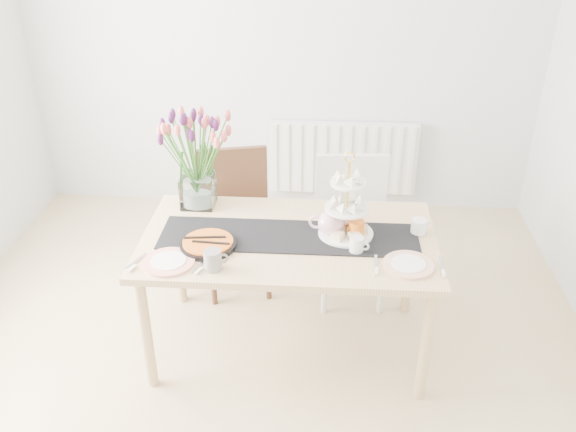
# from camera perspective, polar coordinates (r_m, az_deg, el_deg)

# --- Properties ---
(room_shell) EXTENTS (4.50, 4.50, 4.50)m
(room_shell) POSITION_cam_1_polar(r_m,az_deg,el_deg) (2.69, -4.20, 3.48)
(room_shell) COLOR tan
(room_shell) RESTS_ON ground
(radiator) EXTENTS (1.20, 0.08, 0.60)m
(radiator) POSITION_cam_1_polar(r_m,az_deg,el_deg) (5.01, 5.14, 5.44)
(radiator) COLOR white
(radiator) RESTS_ON room_shell
(dining_table) EXTENTS (1.60, 0.90, 0.75)m
(dining_table) POSITION_cam_1_polar(r_m,az_deg,el_deg) (3.35, 0.09, -3.10)
(dining_table) COLOR tan
(dining_table) RESTS_ON ground
(chair_brown) EXTENTS (0.55, 0.55, 0.93)m
(chair_brown) POSITION_cam_1_polar(r_m,az_deg,el_deg) (4.02, -4.95, 0.61)
(chair_brown) COLOR #3C2515
(chair_brown) RESTS_ON ground
(chair_white) EXTENTS (0.49, 0.49, 0.93)m
(chair_white) POSITION_cam_1_polar(r_m,az_deg,el_deg) (3.93, 5.97, -0.18)
(chair_white) COLOR silver
(chair_white) RESTS_ON ground
(table_runner) EXTENTS (1.40, 0.35, 0.01)m
(table_runner) POSITION_cam_1_polar(r_m,az_deg,el_deg) (3.31, 0.09, -1.92)
(table_runner) COLOR black
(table_runner) RESTS_ON dining_table
(tulip_vase) EXTENTS (0.69, 0.69, 0.59)m
(tulip_vase) POSITION_cam_1_polar(r_m,az_deg,el_deg) (3.51, -8.74, 6.58)
(tulip_vase) COLOR silver
(tulip_vase) RESTS_ON dining_table
(cake_stand) EXTENTS (0.30, 0.30, 0.44)m
(cake_stand) POSITION_cam_1_polar(r_m,az_deg,el_deg) (3.28, 5.50, 0.08)
(cake_stand) COLOR gold
(cake_stand) RESTS_ON dining_table
(teapot) EXTENTS (0.24, 0.20, 0.15)m
(teapot) POSITION_cam_1_polar(r_m,az_deg,el_deg) (3.31, 4.07, -0.63)
(teapot) COLOR silver
(teapot) RESTS_ON dining_table
(cream_jug) EXTENTS (0.11, 0.11, 0.09)m
(cream_jug) POSITION_cam_1_polar(r_m,az_deg,el_deg) (3.40, 12.13, -0.96)
(cream_jug) COLOR white
(cream_jug) RESTS_ON dining_table
(tart_tin) EXTENTS (0.30, 0.30, 0.04)m
(tart_tin) POSITION_cam_1_polar(r_m,az_deg,el_deg) (3.24, -7.49, -2.60)
(tart_tin) COLOR black
(tart_tin) RESTS_ON dining_table
(mug_grey) EXTENTS (0.11, 0.11, 0.10)m
(mug_grey) POSITION_cam_1_polar(r_m,az_deg,el_deg) (3.04, -7.06, -4.12)
(mug_grey) COLOR gray
(mug_grey) RESTS_ON dining_table
(mug_white) EXTENTS (0.09, 0.09, 0.09)m
(mug_white) POSITION_cam_1_polar(r_m,az_deg,el_deg) (3.18, 6.43, -2.69)
(mug_white) COLOR silver
(mug_white) RESTS_ON dining_table
(mug_orange) EXTENTS (0.12, 0.12, 0.10)m
(mug_orange) POSITION_cam_1_polar(r_m,az_deg,el_deg) (3.30, 6.39, -1.25)
(mug_orange) COLOR orange
(mug_orange) RESTS_ON dining_table
(plate_left) EXTENTS (0.35, 0.35, 0.01)m
(plate_left) POSITION_cam_1_polar(r_m,az_deg,el_deg) (3.15, -11.12, -4.25)
(plate_left) COLOR silver
(plate_left) RESTS_ON dining_table
(plate_right) EXTENTS (0.28, 0.28, 0.01)m
(plate_right) POSITION_cam_1_polar(r_m,az_deg,el_deg) (3.13, 11.20, -4.50)
(plate_right) COLOR white
(plate_right) RESTS_ON dining_table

